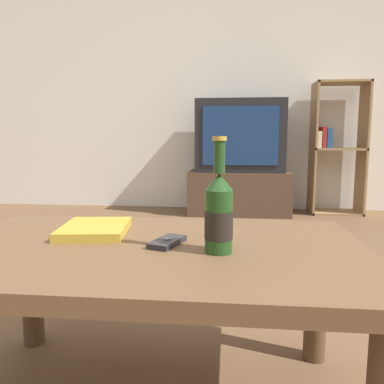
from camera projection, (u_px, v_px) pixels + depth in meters
back_wall at (211, 81)px, 3.81m from camera, size 8.00×0.05×2.60m
coffee_table at (151, 270)px, 0.95m from camera, size 1.08×0.66×0.45m
tv_stand at (239, 192)px, 3.62m from camera, size 0.96×0.47×0.41m
television at (240, 136)px, 3.54m from camera, size 0.82×0.43×0.67m
bookshelf at (335, 147)px, 3.57m from camera, size 0.48×0.30×1.25m
beer_bottle at (219, 213)px, 0.86m from camera, size 0.07×0.07×0.27m
cell_phone at (168, 241)px, 0.94m from camera, size 0.09×0.13×0.02m
table_book at (95, 229)px, 1.06m from camera, size 0.20×0.24×0.02m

